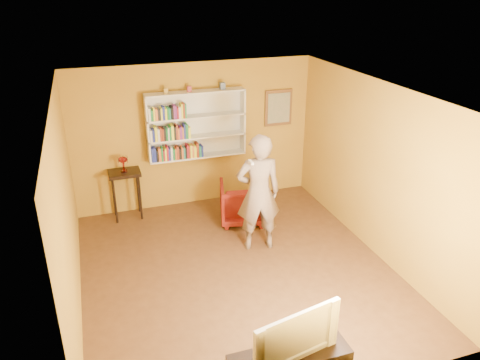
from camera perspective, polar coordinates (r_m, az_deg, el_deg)
name	(u,v)px	position (r m, az deg, el deg)	size (l,w,h in m)	color
room_shell	(237,210)	(6.67, -0.40, -3.71)	(5.30, 5.80, 2.88)	#482D17
bookshelf	(196,124)	(8.62, -5.43, 6.78)	(1.80, 0.29, 1.23)	silver
books_row_lower	(178,152)	(8.59, -7.61, 3.36)	(0.94, 0.19, 0.27)	#212E9A
books_row_middle	(171,133)	(8.45, -8.47, 5.72)	(0.72, 0.19, 0.27)	silver
books_row_upper	(167,113)	(8.34, -8.87, 8.10)	(0.67, 0.19, 0.27)	silver
ornament_left	(166,91)	(8.29, -9.04, 10.70)	(0.07, 0.07, 0.09)	#AD8B31
ornament_centre	(189,89)	(8.37, -6.22, 10.98)	(0.07, 0.07, 0.10)	#A73745
ornament_right	(222,86)	(8.51, -2.16, 11.40)	(0.09, 0.09, 0.12)	slate
framed_painting	(278,108)	(9.11, 4.71, 8.77)	(0.55, 0.05, 0.70)	brown
console_table	(125,180)	(8.57, -13.84, 0.05)	(0.55, 0.42, 0.90)	black
ruby_lustre	(123,161)	(8.44, -14.07, 2.27)	(0.17, 0.17, 0.28)	#980F0D
armchair	(243,202)	(8.36, 0.31, -2.72)	(0.78, 0.80, 0.73)	#4E0605
person	(258,193)	(7.31, 2.26, -1.60)	(0.70, 0.46, 1.93)	#715F53
game_remote	(251,162)	(6.80, 1.35, 2.18)	(0.04, 0.15, 0.04)	white
television	(291,331)	(5.03, 6.28, -17.87)	(1.02, 0.13, 0.59)	black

